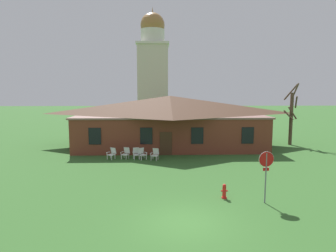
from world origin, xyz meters
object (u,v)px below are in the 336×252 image
object	(u,v)px
lawn_chair_right_end	(155,154)
stop_sign	(266,167)
lawn_chair_middle	(142,153)
lawn_chair_left_end	(136,153)
lawn_chair_by_porch	(112,153)
fire_hydrant	(224,192)
lawn_chair_near_door	(126,153)

from	to	relation	value
lawn_chair_right_end	stop_sign	bearing A→B (deg)	-58.94
lawn_chair_middle	stop_sign	bearing A→B (deg)	-54.98
lawn_chair_left_end	stop_sign	bearing A→B (deg)	-53.50
lawn_chair_left_end	lawn_chair_right_end	distance (m)	1.65
stop_sign	lawn_chair_middle	bearing A→B (deg)	125.02
lawn_chair_by_porch	fire_hydrant	distance (m)	11.94
lawn_chair_near_door	fire_hydrant	bearing A→B (deg)	-55.90
lawn_chair_near_door	lawn_chair_right_end	xyz separation A→B (m)	(2.51, -0.49, 0.00)
stop_sign	lawn_chair_middle	xyz separation A→B (m)	(-6.91, 9.86, -1.42)
stop_sign	lawn_chair_near_door	xyz separation A→B (m)	(-8.29, 10.09, -1.42)
stop_sign	lawn_chair_by_porch	world-z (taller)	stop_sign
stop_sign	fire_hydrant	bearing A→B (deg)	159.76
stop_sign	lawn_chair_near_door	bearing A→B (deg)	129.41
stop_sign	lawn_chair_by_porch	distance (m)	13.84
stop_sign	lawn_chair_left_end	size ratio (longest dim) A/B	2.83
lawn_chair_middle	lawn_chair_right_end	distance (m)	1.15
lawn_chair_by_porch	fire_hydrant	xyz separation A→B (m)	(7.50, -9.29, -0.12)
lawn_chair_right_end	lawn_chair_by_porch	bearing A→B (deg)	173.74
lawn_chair_by_porch	lawn_chair_middle	bearing A→B (deg)	-3.40
lawn_chair_by_porch	lawn_chair_right_end	bearing A→B (deg)	-6.26
lawn_chair_by_porch	lawn_chair_left_end	world-z (taller)	same
lawn_chair_middle	fire_hydrant	distance (m)	10.40
lawn_chair_left_end	lawn_chair_right_end	size ratio (longest dim) A/B	1.00
stop_sign	lawn_chair_right_end	xyz separation A→B (m)	(-5.79, 9.61, -1.42)
lawn_chair_near_door	fire_hydrant	world-z (taller)	lawn_chair_near_door
lawn_chair_left_end	lawn_chair_middle	world-z (taller)	same
lawn_chair_left_end	fire_hydrant	xyz separation A→B (m)	(5.44, -9.27, -0.12)
lawn_chair_middle	lawn_chair_right_end	world-z (taller)	same
lawn_chair_by_porch	lawn_chair_middle	size ratio (longest dim) A/B	1.00
stop_sign	lawn_chair_left_end	distance (m)	12.50
lawn_chair_near_door	fire_hydrant	size ratio (longest dim) A/B	1.21
fire_hydrant	lawn_chair_near_door	bearing A→B (deg)	124.10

